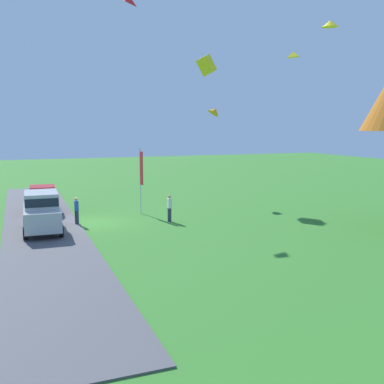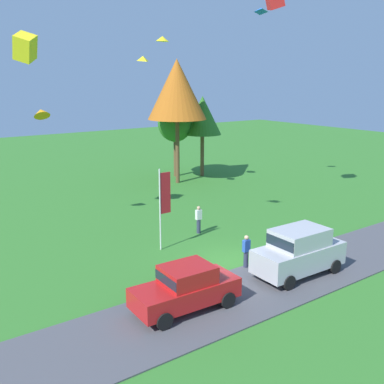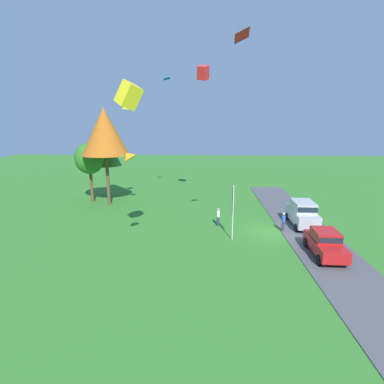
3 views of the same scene
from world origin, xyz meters
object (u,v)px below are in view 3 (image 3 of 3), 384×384
object	(u,v)px
flag_banner	(233,205)
kite_diamond_low_drifter	(128,107)
car_sedan_far_end	(325,242)
car_suv_by_flagpole	(303,213)
tree_lone_near	(106,151)
kite_delta_mid_center	(128,156)
kite_box_high_right	(129,95)
kite_delta_trailing_tail	(122,92)
person_watching_sky	(283,222)
tree_center_back	(89,159)
kite_diamond_high_left	(166,77)
kite_diamond_over_trees	(240,34)
tree_right_of_center	(105,132)
person_on_lawn	(218,217)
kite_box_topmost	(203,73)

from	to	relation	value
flag_banner	kite_diamond_low_drifter	size ratio (longest dim) A/B	6.07
car_sedan_far_end	car_suv_by_flagpole	bearing A→B (deg)	-3.53
tree_lone_near	kite_delta_mid_center	xyz separation A→B (m)	(-17.33, -7.12, 1.43)
car_sedan_far_end	kite_box_high_right	xyz separation A→B (m)	(-1.77, 13.10, 9.82)
kite_box_high_right	kite_delta_trailing_tail	bearing A→B (deg)	16.55
person_watching_sky	tree_center_back	distance (m)	22.64
tree_lone_near	kite_diamond_high_left	size ratio (longest dim) A/B	9.61
kite_diamond_over_trees	kite_diamond_low_drifter	xyz separation A→B (m)	(6.68, 8.94, -4.09)
kite_delta_trailing_tail	tree_right_of_center	bearing A→B (deg)	42.63
kite_box_high_right	tree_center_back	bearing A→B (deg)	29.10
kite_delta_trailing_tail	kite_diamond_high_left	world-z (taller)	kite_diamond_high_left
person_on_lawn	kite_delta_mid_center	distance (m)	11.34
tree_center_back	tree_lone_near	size ratio (longest dim) A/B	0.92
kite_diamond_over_trees	kite_diamond_high_left	distance (m)	17.10
flag_banner	kite_box_topmost	distance (m)	15.58
tree_center_back	flag_banner	size ratio (longest dim) A/B	1.54
tree_center_back	kite_diamond_over_trees	size ratio (longest dim) A/B	6.39
kite_diamond_over_trees	kite_delta_trailing_tail	bearing A→B (deg)	47.96
tree_right_of_center	kite_delta_mid_center	xyz separation A→B (m)	(-13.68, -5.95, -1.04)
kite_box_high_right	kite_delta_trailing_tail	xyz separation A→B (m)	(11.10, 3.30, 1.21)
kite_diamond_over_trees	kite_box_high_right	xyz separation A→B (m)	(-2.13, 6.65, -3.79)
flag_banner	car_sedan_far_end	bearing A→B (deg)	-114.89
car_sedan_far_end	kite_delta_trailing_tail	distance (m)	21.86
person_watching_sky	kite_delta_trailing_tail	size ratio (longest dim) A/B	1.72
tree_right_of_center	kite_delta_trailing_tail	distance (m)	5.92
person_watching_sky	tree_center_back	xyz separation A→B (m)	(9.26, 20.22, 4.26)
car_sedan_far_end	kite_diamond_over_trees	xyz separation A→B (m)	(0.36, 6.45, 13.61)
kite_diamond_over_trees	kite_diamond_low_drifter	world-z (taller)	kite_diamond_over_trees
tree_right_of_center	kite_box_topmost	bearing A→B (deg)	-87.07
kite_diamond_low_drifter	car_suv_by_flagpole	bearing A→B (deg)	-92.85
tree_center_back	kite_box_high_right	world-z (taller)	kite_box_high_right
kite_box_high_right	kite_diamond_high_left	bearing A→B (deg)	-0.18
car_sedan_far_end	car_suv_by_flagpole	size ratio (longest dim) A/B	0.96
tree_center_back	kite_diamond_over_trees	world-z (taller)	kite_diamond_over_trees
tree_lone_near	kite_delta_trailing_tail	world-z (taller)	kite_delta_trailing_tail
car_sedan_far_end	flag_banner	bearing A→B (deg)	65.11
tree_right_of_center	kite_diamond_over_trees	bearing A→B (deg)	-133.38
car_suv_by_flagpole	kite_diamond_low_drifter	xyz separation A→B (m)	(0.79, 15.78, 9.27)
car_sedan_far_end	kite_diamond_low_drifter	size ratio (longest dim) A/B	5.97
tree_center_back	kite_delta_mid_center	bearing A→B (deg)	-150.90
tree_lone_near	kite_box_high_right	world-z (taller)	kite_box_high_right
kite_box_high_right	kite_delta_trailing_tail	world-z (taller)	kite_delta_trailing_tail
car_sedan_far_end	tree_center_back	size ratio (longest dim) A/B	0.64
person_on_lawn	kite_diamond_low_drifter	xyz separation A→B (m)	(1.04, 8.12, 9.69)
tree_center_back	kite_diamond_low_drifter	world-z (taller)	kite_diamond_low_drifter
flag_banner	tree_center_back	bearing A→B (deg)	54.48
car_sedan_far_end	kite_box_high_right	distance (m)	16.47
kite_box_topmost	kite_diamond_low_drifter	size ratio (longest dim) A/B	1.79
kite_diamond_low_drifter	kite_delta_trailing_tail	size ratio (longest dim) A/B	0.75
person_watching_sky	kite_diamond_low_drifter	xyz separation A→B (m)	(2.23, 13.70, 9.69)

